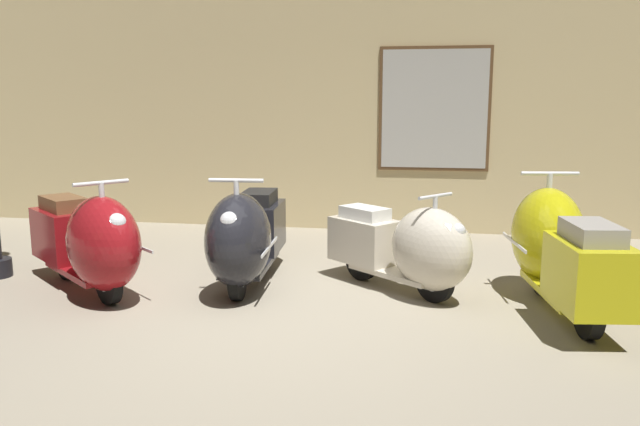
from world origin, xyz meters
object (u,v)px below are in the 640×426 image
(scooter_0, at_px, (91,242))
(scooter_1, at_px, (246,237))
(scooter_2, at_px, (409,248))
(scooter_3, at_px, (558,248))

(scooter_0, bearing_deg, scooter_1, 57.34)
(scooter_2, xyz_separation_m, scooter_3, (1.24, -0.15, 0.08))
(scooter_0, xyz_separation_m, scooter_1, (1.31, 0.42, 0.00))
(scooter_0, height_order, scooter_3, scooter_3)
(scooter_2, relative_size, scooter_3, 0.78)
(scooter_0, bearing_deg, scooter_2, 49.61)
(scooter_1, distance_m, scooter_3, 2.74)
(scooter_2, bearing_deg, scooter_3, 33.24)
(scooter_1, height_order, scooter_3, scooter_3)
(scooter_1, distance_m, scooter_2, 1.50)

